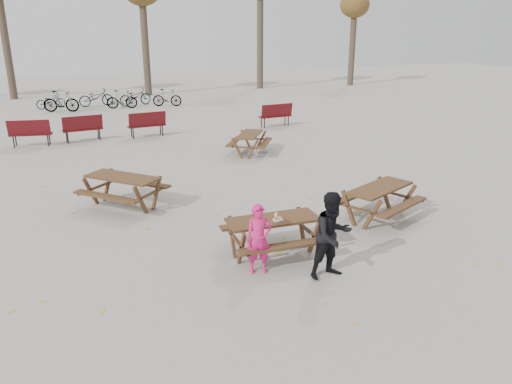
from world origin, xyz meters
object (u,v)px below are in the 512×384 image
object	(u,v)px
child	(259,239)
picnic_table_north	(123,192)
picnic_table_far	(249,144)
food_tray	(278,220)
main_picnic_table	(273,227)
soda_bottle	(276,217)
picnic_table_east	(379,203)
adult	(333,236)

from	to	relation	value
child	picnic_table_north	size ratio (longest dim) A/B	0.71
child	picnic_table_far	size ratio (longest dim) A/B	0.79
food_tray	child	distance (m)	0.73
main_picnic_table	soda_bottle	bearing A→B (deg)	-88.39
picnic_table_east	picnic_table_north	xyz separation A→B (m)	(-5.55, 2.82, 0.01)
child	picnic_table_north	bearing A→B (deg)	125.01
picnic_table_east	picnic_table_north	world-z (taller)	picnic_table_north
main_picnic_table	picnic_table_east	world-z (taller)	picnic_table_east
main_picnic_table	picnic_table_north	world-z (taller)	picnic_table_north
picnic_table_far	soda_bottle	bearing A→B (deg)	-164.25
picnic_table_north	picnic_table_east	bearing A→B (deg)	18.23
soda_bottle	picnic_table_far	distance (m)	8.32
main_picnic_table	picnic_table_far	size ratio (longest dim) A/B	1.09
picnic_table_far	picnic_table_north	bearing A→B (deg)	161.89
adult	picnic_table_north	distance (m)	5.93
main_picnic_table	picnic_table_north	xyz separation A→B (m)	(-2.51, 3.80, -0.19)
picnic_table_east	picnic_table_far	xyz separation A→B (m)	(-0.84, 6.89, -0.04)
main_picnic_table	picnic_table_far	world-z (taller)	main_picnic_table
food_tray	adult	xyz separation A→B (m)	(0.62, -1.04, 0.01)
main_picnic_table	picnic_table_north	distance (m)	4.56
adult	picnic_table_east	xyz separation A→B (m)	(2.37, 2.16, -0.41)
main_picnic_table	picnic_table_east	bearing A→B (deg)	17.88
main_picnic_table	child	bearing A→B (deg)	-130.78
child	picnic_table_east	size ratio (longest dim) A/B	0.72
child	adult	distance (m)	1.33
adult	picnic_table_east	distance (m)	3.24
main_picnic_table	adult	world-z (taller)	adult
child	picnic_table_far	world-z (taller)	child
main_picnic_table	food_tray	distance (m)	0.25
child	picnic_table_north	world-z (taller)	child
food_tray	picnic_table_east	distance (m)	3.22
main_picnic_table	adult	xyz separation A→B (m)	(0.67, -1.18, 0.22)
main_picnic_table	food_tray	size ratio (longest dim) A/B	10.00
food_tray	picnic_table_far	distance (m)	8.31
food_tray	picnic_table_north	xyz separation A→B (m)	(-2.56, 3.95, -0.39)
picnic_table_north	child	bearing A→B (deg)	-20.33
adult	picnic_table_east	world-z (taller)	adult
soda_bottle	picnic_table_far	xyz separation A→B (m)	(2.19, 8.01, -0.49)
child	adult	bearing A→B (deg)	-16.09
adult	soda_bottle	bearing A→B (deg)	114.12
main_picnic_table	child	distance (m)	0.78
main_picnic_table	soda_bottle	size ratio (longest dim) A/B	10.59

